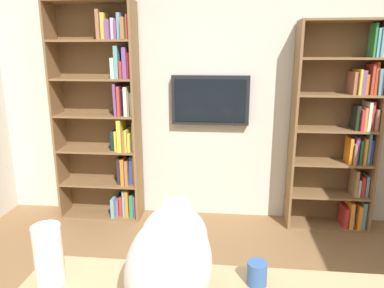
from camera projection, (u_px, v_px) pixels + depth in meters
wall_back at (213, 87)px, 3.49m from camera, size 4.52×0.06×2.70m
bookshelf_left at (343, 131)px, 3.30m from camera, size 0.77×0.28×1.96m
bookshelf_right at (107, 116)px, 3.49m from camera, size 0.83×0.28×2.15m
wall_mounted_tv at (210, 100)px, 3.44m from camera, size 0.76×0.07×0.48m
cat at (171, 255)px, 1.28m from camera, size 0.30×0.64×0.37m
paper_towel_roll at (49, 255)px, 1.38m from camera, size 0.11×0.11×0.25m
coffee_mug at (257, 273)px, 1.39m from camera, size 0.08×0.08×0.10m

